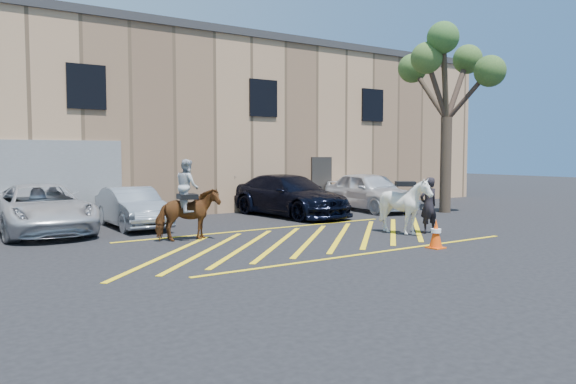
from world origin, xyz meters
TOP-DOWN VIEW (x-y plane):
  - ground at (0.00, 0.00)m, footprint 90.00×90.00m
  - car_white_pickup at (-5.87, 5.17)m, footprint 2.46×5.27m
  - car_silver_sedan at (-3.22, 4.88)m, footprint 1.44×3.95m
  - car_blue_suv at (2.78, 4.77)m, footprint 2.64×5.52m
  - car_white_suv at (6.68, 4.59)m, footprint 2.39×4.88m
  - handler at (3.61, -1.28)m, footprint 0.65×0.47m
  - warehouse at (-0.01, 11.99)m, footprint 32.42×10.20m
  - hatching_zone at (-0.00, -0.30)m, footprint 12.60×5.12m
  - mounted_bay at (-2.87, 1.44)m, footprint 1.77×0.99m
  - saddled_white at (2.86, -1.06)m, footprint 1.99×2.02m
  - traffic_cone at (1.73, -3.19)m, footprint 0.40×0.40m
  - tree at (8.67, 2.34)m, footprint 3.99×4.37m

SIDE VIEW (x-z plane):
  - ground at x=0.00m, z-range 0.00..0.00m
  - hatching_zone at x=0.00m, z-range 0.00..0.01m
  - traffic_cone at x=1.73m, z-range 0.00..0.73m
  - car_silver_sedan at x=-3.22m, z-range 0.00..1.29m
  - car_white_pickup at x=-5.87m, z-range 0.00..1.46m
  - car_blue_suv at x=2.78m, z-range 0.00..1.55m
  - car_white_suv at x=6.68m, z-range 0.00..1.60m
  - handler at x=3.61m, z-range 0.00..1.66m
  - saddled_white at x=2.86m, z-range 0.01..1.67m
  - mounted_bay at x=-2.87m, z-range -0.21..2.01m
  - warehouse at x=-0.01m, z-range 0.00..7.30m
  - tree at x=8.67m, z-range 2.04..9.35m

